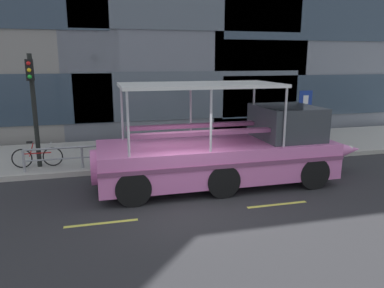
% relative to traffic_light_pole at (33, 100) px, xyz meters
% --- Properties ---
extents(ground_plane, '(120.00, 120.00, 0.00)m').
position_rel_traffic_light_pole_xyz_m(ground_plane, '(4.48, -3.99, -2.61)').
color(ground_plane, '#2B2B2D').
extents(sidewalk, '(32.00, 4.80, 0.18)m').
position_rel_traffic_light_pole_xyz_m(sidewalk, '(4.48, 1.61, -2.52)').
color(sidewalk, '#A8A59E').
rests_on(sidewalk, ground_plane).
extents(curb_edge, '(32.00, 0.18, 0.18)m').
position_rel_traffic_light_pole_xyz_m(curb_edge, '(4.48, -0.88, -2.52)').
color(curb_edge, '#B2ADA3').
rests_on(curb_edge, ground_plane).
extents(lane_centreline, '(25.80, 0.12, 0.01)m').
position_rel_traffic_light_pole_xyz_m(lane_centreline, '(4.48, -5.01, -2.60)').
color(lane_centreline, '#DBD64C').
rests_on(lane_centreline, ground_plane).
extents(curb_guardrail, '(11.69, 0.09, 0.81)m').
position_rel_traffic_light_pole_xyz_m(curb_guardrail, '(5.39, -0.54, -1.88)').
color(curb_guardrail, gray).
rests_on(curb_guardrail, sidewalk).
extents(traffic_light_pole, '(0.24, 0.46, 4.00)m').
position_rel_traffic_light_pole_xyz_m(traffic_light_pole, '(0.00, 0.00, 0.00)').
color(traffic_light_pole, black).
rests_on(traffic_light_pole, sidewalk).
extents(parking_sign, '(0.60, 0.12, 2.53)m').
position_rel_traffic_light_pole_xyz_m(parking_sign, '(10.65, 0.02, -0.71)').
color(parking_sign, '#4C4F54').
rests_on(parking_sign, sidewalk).
extents(leaned_bicycle, '(1.74, 0.46, 0.96)m').
position_rel_traffic_light_pole_xyz_m(leaned_bicycle, '(-0.04, -0.01, -2.05)').
color(leaned_bicycle, black).
rests_on(leaned_bicycle, sidewalk).
extents(duck_tour_boat, '(9.35, 2.69, 3.27)m').
position_rel_traffic_light_pole_xyz_m(duck_tour_boat, '(6.31, -2.87, -1.54)').
color(duck_tour_boat, pink).
rests_on(duck_tour_boat, ground_plane).
extents(pedestrian_near_bow, '(0.37, 0.37, 1.70)m').
position_rel_traffic_light_pole_xyz_m(pedestrian_near_bow, '(9.57, 0.67, -1.40)').
color(pedestrian_near_bow, black).
rests_on(pedestrian_near_bow, sidewalk).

